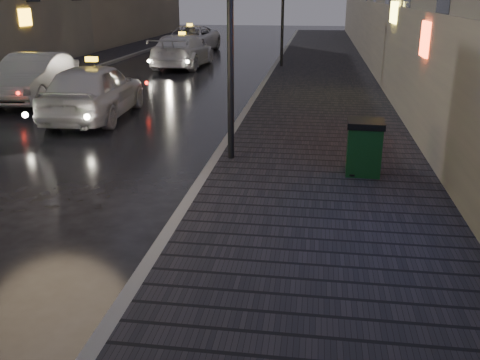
% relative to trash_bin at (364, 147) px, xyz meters
% --- Properties ---
extents(ground, '(120.00, 120.00, 0.00)m').
position_rel_trash_bin_xyz_m(ground, '(-4.66, -5.31, -0.71)').
color(ground, black).
rests_on(ground, ground).
extents(sidewalk, '(4.60, 58.00, 0.15)m').
position_rel_trash_bin_xyz_m(sidewalk, '(-0.76, 15.69, -0.63)').
color(sidewalk, black).
rests_on(sidewalk, ground).
extents(curb, '(0.20, 58.00, 0.15)m').
position_rel_trash_bin_xyz_m(curb, '(-3.16, 15.69, -0.63)').
color(curb, slate).
rests_on(curb, ground).
extents(sidewalk_far, '(2.40, 58.00, 0.15)m').
position_rel_trash_bin_xyz_m(sidewalk_far, '(-13.36, 15.69, -0.63)').
color(sidewalk_far, black).
rests_on(sidewalk_far, ground).
extents(curb_far, '(0.20, 58.00, 0.15)m').
position_rel_trash_bin_xyz_m(curb_far, '(-12.06, 15.69, -0.63)').
color(curb_far, slate).
rests_on(curb_far, ground).
extents(trash_bin, '(0.75, 0.75, 1.09)m').
position_rel_trash_bin_xyz_m(trash_bin, '(0.00, 0.00, 0.00)').
color(trash_bin, black).
rests_on(trash_bin, sidewalk).
extents(taxi_near, '(2.32, 5.10, 1.70)m').
position_rel_trash_bin_xyz_m(taxi_near, '(-7.60, 4.70, 0.14)').
color(taxi_near, silver).
rests_on(taxi_near, ground).
extents(car_left_mid, '(2.16, 5.02, 1.61)m').
position_rel_trash_bin_xyz_m(car_left_mid, '(-10.90, 7.20, 0.10)').
color(car_left_mid, gray).
rests_on(car_left_mid, ground).
extents(taxi_mid, '(2.43, 5.66, 1.62)m').
position_rel_trash_bin_xyz_m(taxi_mid, '(-7.86, 16.66, 0.11)').
color(taxi_mid, silver).
rests_on(taxi_mid, ground).
extents(taxi_far, '(3.19, 6.10, 1.64)m').
position_rel_trash_bin_xyz_m(taxi_far, '(-9.19, 23.98, 0.11)').
color(taxi_far, white).
rests_on(taxi_far, ground).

